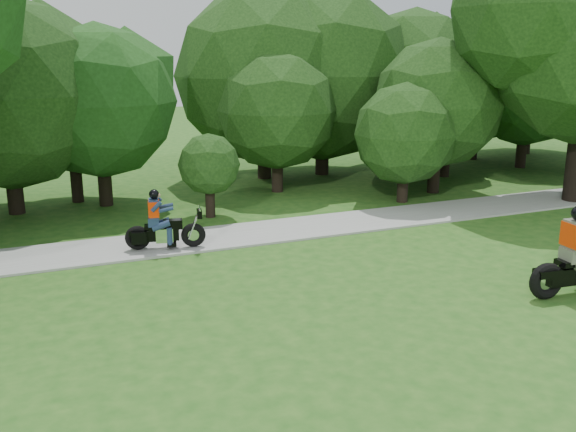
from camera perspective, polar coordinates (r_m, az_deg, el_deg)
ground at (r=11.85m, az=15.01°, el=-11.08°), size 100.00×100.00×0.00m
walkway at (r=18.36m, az=-0.34°, el=-1.23°), size 60.00×2.20×0.06m
tree_line at (r=24.49m, az=-3.31°, el=11.39°), size 40.62×11.83×7.63m
touring_motorcycle at (r=16.71m, az=-11.30°, el=-0.99°), size 2.04×0.91×1.57m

